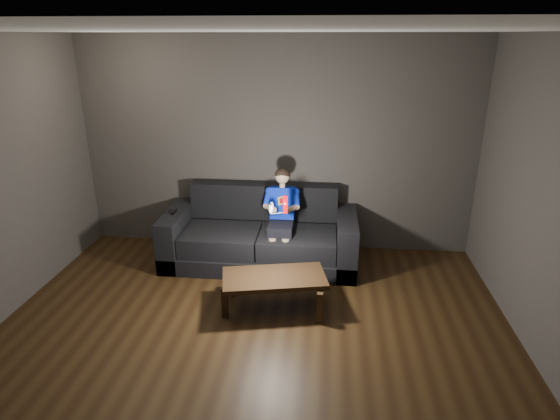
# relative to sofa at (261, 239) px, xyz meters

# --- Properties ---
(floor) EXTENTS (5.00, 5.00, 0.00)m
(floor) POSITION_rel_sofa_xyz_m (0.13, -1.97, -0.29)
(floor) COLOR black
(floor) RESTS_ON ground
(back_wall) EXTENTS (5.00, 0.04, 2.70)m
(back_wall) POSITION_rel_sofa_xyz_m (0.13, 0.53, 1.06)
(back_wall) COLOR #3C3935
(back_wall) RESTS_ON ground
(ceiling) EXTENTS (5.00, 5.00, 0.02)m
(ceiling) POSITION_rel_sofa_xyz_m (0.13, -1.97, 2.41)
(ceiling) COLOR white
(ceiling) RESTS_ON back_wall
(sofa) EXTENTS (2.34, 1.01, 0.90)m
(sofa) POSITION_rel_sofa_xyz_m (0.00, 0.00, 0.00)
(sofa) COLOR black
(sofa) RESTS_ON floor
(child) EXTENTS (0.43, 0.53, 1.06)m
(child) POSITION_rel_sofa_xyz_m (0.27, -0.07, 0.44)
(child) COLOR black
(child) RESTS_ON sofa
(wii_remote_red) EXTENTS (0.06, 0.08, 0.20)m
(wii_remote_red) POSITION_rel_sofa_xyz_m (0.35, -0.48, 0.64)
(wii_remote_red) COLOR #E00003
(wii_remote_red) RESTS_ON child
(nunchuk_white) EXTENTS (0.07, 0.09, 0.14)m
(nunchuk_white) POSITION_rel_sofa_xyz_m (0.19, -0.48, 0.60)
(nunchuk_white) COLOR white
(nunchuk_white) RESTS_ON child
(wii_remote_black) EXTENTS (0.04, 0.14, 0.03)m
(wii_remote_black) POSITION_rel_sofa_xyz_m (-1.05, -0.09, 0.36)
(wii_remote_black) COLOR black
(wii_remote_black) RESTS_ON sofa
(coffee_table) EXTENTS (1.13, 0.73, 0.38)m
(coffee_table) POSITION_rel_sofa_xyz_m (0.29, -1.08, 0.03)
(coffee_table) COLOR black
(coffee_table) RESTS_ON floor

